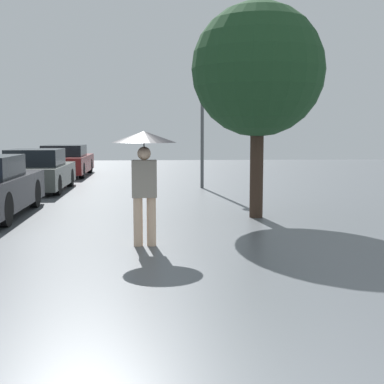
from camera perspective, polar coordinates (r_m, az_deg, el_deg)
The scene contains 5 objects.
pedestrian at distance 8.05m, azimuth -5.13°, elevation 3.90°, with size 0.97×0.97×1.74m.
parked_car_third at distance 16.28m, azimuth -16.18°, elevation 2.10°, with size 1.69×3.86×1.23m.
parked_car_farthest at distance 21.69m, azimuth -13.35°, elevation 3.22°, with size 1.77×4.33×1.21m.
tree at distance 10.88m, azimuth 7.05°, elevation 12.74°, with size 2.63×2.63×4.26m.
street_lamp at distance 16.51m, azimuth 1.11°, elevation 11.79°, with size 0.37×0.37×4.47m.
Camera 1 is at (0.13, -2.66, 1.73)m, focal length 50.00 mm.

